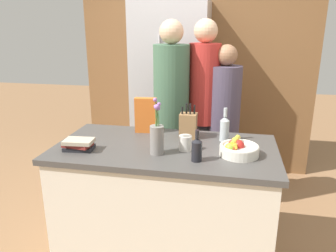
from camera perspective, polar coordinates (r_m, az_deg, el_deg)
kitchen_island at (r=2.53m, az=-0.47°, el=-13.43°), size 1.57×0.82×0.93m
back_wall_wood at (r=4.04m, az=4.97°, el=10.62°), size 2.77×0.12×2.60m
refrigerator at (r=3.77m, az=0.52°, el=5.66°), size 0.82×0.62×2.01m
fruit_bowl at (r=2.20m, az=12.07°, el=-3.88°), size 0.26×0.26×0.11m
knife_block at (r=2.49m, az=3.53°, el=0.13°), size 0.13×0.11×0.27m
flower_vase at (r=2.16m, az=-1.95°, el=-1.96°), size 0.09×0.09×0.38m
cereal_box at (r=2.60m, az=-3.89°, el=1.88°), size 0.18×0.08×0.28m
coffee_mug at (r=2.25m, az=3.00°, el=-2.94°), size 0.10×0.12×0.10m
book_stack at (r=2.33m, az=-15.32°, el=-3.12°), size 0.22×0.15×0.08m
bottle_oil at (r=2.07m, az=5.03°, el=-3.99°), size 0.07×0.07×0.21m
bottle_vinegar at (r=2.44m, az=9.82°, el=-0.36°), size 0.07×0.07×0.25m
person_at_sink at (r=3.00m, az=0.58°, el=3.12°), size 0.32×0.32×1.81m
person_in_blue at (r=3.08m, az=6.19°, el=3.74°), size 0.29×0.29×1.81m
person_in_red_tee at (r=3.09m, az=9.65°, el=0.94°), size 0.29×0.29×1.60m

